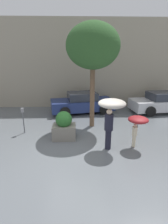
# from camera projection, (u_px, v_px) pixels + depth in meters

# --- Properties ---
(ground_plane) EXTENTS (40.00, 40.00, 0.00)m
(ground_plane) POSITION_uv_depth(u_px,v_px,m) (76.00, 150.00, 6.87)
(ground_plane) COLOR slate
(building_facade) EXTENTS (18.00, 0.30, 6.00)m
(building_facade) POSITION_uv_depth(u_px,v_px,m) (76.00, 65.00, 12.18)
(building_facade) COLOR #9E937F
(building_facade) RESTS_ON ground
(planter_box) EXTENTS (1.00, 0.77, 1.26)m
(planter_box) POSITION_uv_depth(u_px,v_px,m) (64.00, 126.00, 7.69)
(planter_box) COLOR gray
(planter_box) RESTS_ON ground
(person_adult) EXTENTS (1.05, 1.05, 1.99)m
(person_adult) POSITION_uv_depth(u_px,v_px,m) (111.00, 110.00, 6.56)
(person_adult) COLOR #1E1E2D
(person_adult) RESTS_ON ground
(person_child) EXTENTS (0.78, 0.78, 1.30)m
(person_child) POSITION_uv_depth(u_px,v_px,m) (138.00, 122.00, 6.76)
(person_child) COLOR beige
(person_child) RESTS_ON ground
(parked_car_near) EXTENTS (4.28, 2.46, 1.32)m
(parked_car_near) POSITION_uv_depth(u_px,v_px,m) (82.00, 103.00, 11.47)
(parked_car_near) COLOR navy
(parked_car_near) RESTS_ON ground
(parked_car_far) EXTENTS (4.37, 2.26, 1.32)m
(parked_car_far) POSITION_uv_depth(u_px,v_px,m) (163.00, 103.00, 11.56)
(parked_car_far) COLOR silver
(parked_car_far) RESTS_ON ground
(street_tree) EXTENTS (2.53, 2.53, 5.06)m
(street_tree) POSITION_uv_depth(u_px,v_px,m) (93.00, 47.00, 8.10)
(street_tree) COLOR brown
(street_tree) RESTS_ON ground
(parking_meter) EXTENTS (0.14, 0.14, 1.23)m
(parking_meter) POSITION_uv_depth(u_px,v_px,m) (23.00, 115.00, 8.16)
(parking_meter) COLOR #595B60
(parking_meter) RESTS_ON ground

